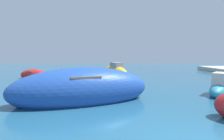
% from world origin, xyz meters
% --- Properties ---
extents(moored_boat_2, '(2.77, 3.00, 1.35)m').
position_xyz_m(moored_boat_2, '(3.59, 5.91, 0.33)').
color(moored_boat_2, teal).
rests_on(moored_boat_2, ground).
extents(moored_boat_3, '(3.09, 4.66, 1.60)m').
position_xyz_m(moored_boat_3, '(-1.79, 14.84, 0.40)').
color(moored_boat_3, gold).
rests_on(moored_boat_3, ground).
extents(moored_boat_4, '(6.55, 4.13, 1.96)m').
position_xyz_m(moored_boat_4, '(-3.48, 4.44, 0.54)').
color(moored_boat_4, '#1E479E').
rests_on(moored_boat_4, ground).
extents(moored_boat_5, '(3.24, 2.43, 1.09)m').
position_xyz_m(moored_boat_5, '(-8.82, 12.10, 0.30)').
color(moored_boat_5, '#B21E1E').
rests_on(moored_boat_5, ground).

